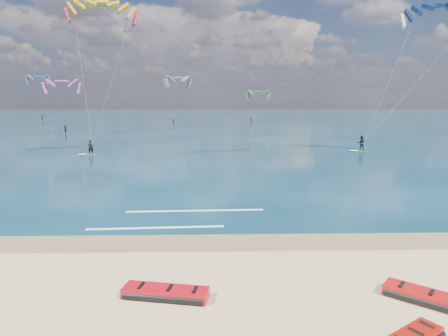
# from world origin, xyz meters

# --- Properties ---
(ground) EXTENTS (320.00, 320.00, 0.00)m
(ground) POSITION_xyz_m (0.00, 40.00, 0.00)
(ground) COLOR tan
(ground) RESTS_ON ground
(wet_sand_strip) EXTENTS (320.00, 2.40, 0.01)m
(wet_sand_strip) POSITION_xyz_m (0.00, 3.00, 0.00)
(wet_sand_strip) COLOR brown
(wet_sand_strip) RESTS_ON ground
(sea) EXTENTS (320.00, 200.00, 0.04)m
(sea) POSITION_xyz_m (0.00, 104.00, 0.02)
(sea) COLOR #092433
(sea) RESTS_ON ground
(packed_kite_left) EXTENTS (3.26, 1.69, 0.41)m
(packed_kite_left) POSITION_xyz_m (0.51, -2.21, 0.00)
(packed_kite_left) COLOR #BA0913
(packed_kite_left) RESTS_ON ground
(packed_kite_mid) EXTENTS (2.97, 2.73, 0.43)m
(packed_kite_mid) POSITION_xyz_m (9.15, -2.73, 0.00)
(packed_kite_mid) COLOR red
(packed_kite_mid) RESTS_ON ground
(kitesurfer_main) EXTENTS (9.40, 6.15, 17.44)m
(kitesurfer_main) POSITION_xyz_m (-10.62, 29.72, 9.14)
(kitesurfer_main) COLOR #C8E51B
(kitesurfer_main) RESTS_ON sea
(kitesurfer_far) EXTENTS (12.58, 8.09, 17.92)m
(kitesurfer_far) POSITION_xyz_m (23.46, 31.58, 9.22)
(kitesurfer_far) COLOR #A0C51D
(kitesurfer_far) RESTS_ON sea
(shoreline_foam) EXTENTS (9.48, 3.68, 0.01)m
(shoreline_foam) POSITION_xyz_m (0.12, 6.66, 0.04)
(shoreline_foam) COLOR white
(shoreline_foam) RESTS_ON ground
(distant_kites) EXTENTS (65.98, 43.95, 12.35)m
(distant_kites) POSITION_xyz_m (-18.51, 82.03, 5.26)
(distant_kites) COLOR #235F9B
(distant_kites) RESTS_ON ground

